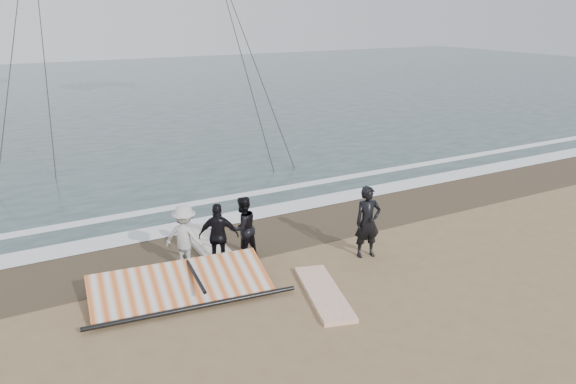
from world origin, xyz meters
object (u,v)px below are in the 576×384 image
object	(u,v)px
man_main	(368,222)
board_white	(324,293)
board_cream	(207,244)
sail_rig	(176,285)

from	to	relation	value
man_main	board_white	size ratio (longest dim) A/B	0.72
board_white	board_cream	distance (m)	3.79
board_cream	board_white	bearing A→B (deg)	-70.14
man_main	board_cream	world-z (taller)	man_main
man_main	board_cream	bearing A→B (deg)	154.49
board_cream	sail_rig	xyz separation A→B (m)	(-1.50, -2.01, 0.14)
board_white	sail_rig	xyz separation A→B (m)	(-2.67, 1.59, 0.15)
board_white	board_cream	size ratio (longest dim) A/B	0.92
board_white	board_cream	xyz separation A→B (m)	(-1.17, 3.60, 0.01)
man_main	sail_rig	world-z (taller)	man_main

